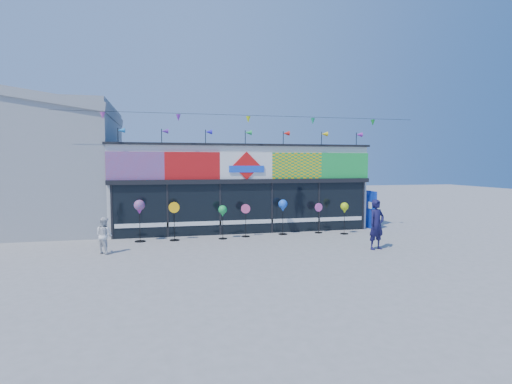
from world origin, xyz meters
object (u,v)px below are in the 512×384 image
object	(u,v)px
spinner_1	(174,220)
adult_man	(377,224)
spinner_4	(283,207)
spinner_2	(223,212)
child	(104,235)
spinner_0	(139,208)
spinner_6	(344,209)
spinner_5	(319,217)
blue_sign	(371,210)
spinner_3	(246,220)

from	to	relation	value
spinner_1	adult_man	bearing A→B (deg)	-25.30
spinner_4	adult_man	world-z (taller)	adult_man
spinner_2	child	world-z (taller)	spinner_2
spinner_1	adult_man	distance (m)	8.06
spinner_1	spinner_4	size ratio (longest dim) A/B	1.01
spinner_0	spinner_2	xyz separation A→B (m)	(3.39, -0.15, -0.23)
spinner_1	spinner_4	world-z (taller)	spinner_1
spinner_2	spinner_6	world-z (taller)	spinner_6
spinner_1	spinner_5	size ratio (longest dim) A/B	1.16
child	spinner_5	bearing A→B (deg)	-125.70
blue_sign	spinner_3	world-z (taller)	blue_sign
spinner_6	adult_man	xyz separation A→B (m)	(-0.27, -3.28, -0.22)
child	spinner_0	bearing A→B (deg)	-79.58
adult_man	spinner_1	bearing A→B (deg)	137.91
spinner_0	spinner_4	xyz separation A→B (m)	(6.19, 0.31, -0.11)
spinner_0	spinner_3	bearing A→B (deg)	1.66
spinner_6	child	world-z (taller)	spinner_6
spinner_2	child	size ratio (longest dim) A/B	1.10
spinner_2	spinner_5	xyz separation A→B (m)	(4.52, 0.47, -0.42)
spinner_0	spinner_1	bearing A→B (deg)	-2.15
spinner_1	spinner_3	world-z (taller)	spinner_1
blue_sign	adult_man	bearing A→B (deg)	-112.28
adult_man	spinner_4	bearing A→B (deg)	106.32
spinner_5	child	distance (m)	9.29
spinner_0	spinner_5	xyz separation A→B (m)	(7.91, 0.32, -0.65)
spinner_2	spinner_3	xyz separation A→B (m)	(1.05, 0.28, -0.39)
spinner_5	child	world-z (taller)	spinner_5
spinner_0	adult_man	bearing A→B (deg)	-21.97
spinner_1	spinner_6	distance (m)	7.56
spinner_5	adult_man	world-z (taller)	adult_man
spinner_1	spinner_3	xyz separation A→B (m)	(3.06, 0.18, -0.09)
blue_sign	child	size ratio (longest dim) A/B	1.42
spinner_2	spinner_4	size ratio (longest dim) A/B	0.91
blue_sign	spinner_2	distance (m)	7.60
spinner_3	spinner_4	distance (m)	1.83
spinner_0	child	distance (m)	2.34
spinner_0	spinner_3	xyz separation A→B (m)	(4.44, 0.13, -0.62)
adult_man	child	distance (m)	9.90
spinner_2	spinner_5	bearing A→B (deg)	5.99
spinner_2	child	distance (m)	4.86
blue_sign	spinner_4	world-z (taller)	blue_sign
spinner_4	spinner_0	bearing A→B (deg)	-177.12
spinner_3	adult_man	distance (m)	5.57
spinner_0	spinner_3	size ratio (longest dim) A/B	1.20
adult_man	child	world-z (taller)	adult_man
spinner_5	spinner_6	distance (m)	1.24
blue_sign	spinner_3	bearing A→B (deg)	-168.35
spinner_4	spinner_5	distance (m)	1.80
spinner_4	spinner_5	world-z (taller)	spinner_4
spinner_3	adult_man	world-z (taller)	adult_man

